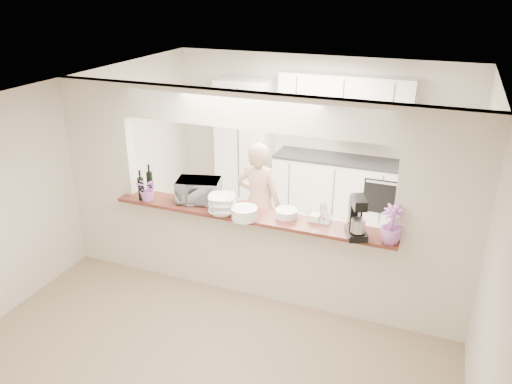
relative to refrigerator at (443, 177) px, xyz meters
The scene contains 19 objects.
floor 3.46m from the refrigerator, 127.72° to the right, with size 6.00×6.00×0.00m, color gray.
tile_overlay 2.48m from the refrigerator, 151.78° to the right, with size 5.00×2.90×0.01m, color beige.
partition 3.41m from the refrigerator, 127.72° to the right, with size 5.00×0.15×2.50m.
bar_counter 3.37m from the refrigerator, 127.68° to the right, with size 3.40×0.38×1.09m.
kitchen_cabinets 2.24m from the refrigerator, behind, with size 3.15×0.62×2.25m.
refrigerator is the anchor object (origin of this frame).
flower_left 4.38m from the refrigerator, 140.11° to the right, with size 0.27×0.23×0.30m, color pink.
wine_bottle_a 4.46m from the refrigerator, 140.94° to the right, with size 0.08×0.08×0.38m.
wine_bottle_b 4.34m from the refrigerator, 142.99° to the right, with size 0.08×0.08×0.39m.
toaster_oven 3.81m from the refrigerator, 136.71° to the right, with size 0.51×0.35×0.28m, color #A2A1A6.
serving_bowls 3.69m from the refrigerator, 129.81° to the right, with size 0.31×0.31×0.23m, color white.
plate_stack_a 3.52m from the refrigerator, 125.98° to the right, with size 0.30×0.30×0.14m.
plate_stack_b 3.10m from the refrigerator, 121.89° to the right, with size 0.26×0.26×0.09m.
red_bowl 3.39m from the refrigerator, 130.56° to the right, with size 0.14×0.14×0.07m, color maroon.
tan_bowl 3.07m from the refrigerator, 122.70° to the right, with size 0.13×0.13×0.06m, color tan.
utensil_caddy 2.90m from the refrigerator, 115.68° to the right, with size 0.25×0.15×0.23m.
stand_mixer 2.93m from the refrigerator, 106.13° to the right, with size 0.30×0.35×0.45m.
flower_right 2.87m from the refrigerator, 99.13° to the right, with size 0.23×0.23×0.42m, color #AC63B8.
person 2.93m from the refrigerator, 140.83° to the right, with size 0.61×0.40×1.67m, color tan.
Camera 1 is at (1.97, -4.88, 3.60)m, focal length 35.00 mm.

